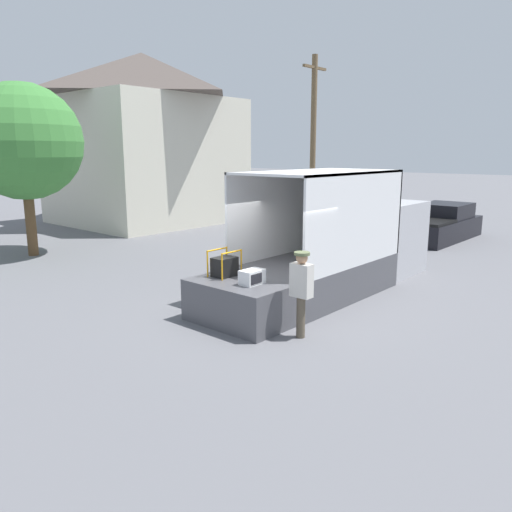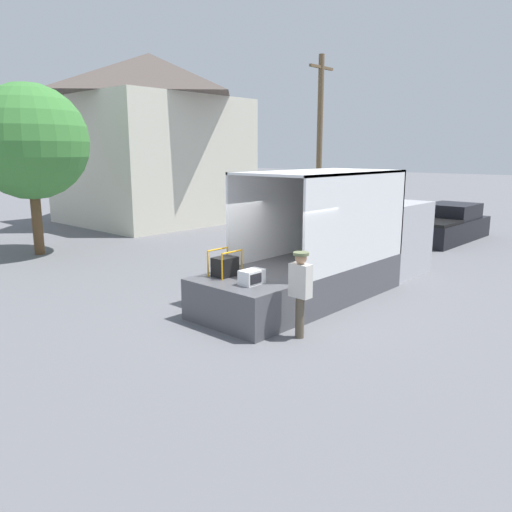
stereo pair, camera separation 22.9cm
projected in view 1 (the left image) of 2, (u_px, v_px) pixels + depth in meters
The scene contains 10 objects.
ground_plane at pixel (262, 314), 11.68m from camera, with size 160.00×160.00×0.00m, color slate.
box_truck at pixel (350, 250), 14.36m from camera, with size 6.82×2.37×3.25m.
tailgate_deck at pixel (240, 302), 11.04m from camera, with size 1.49×2.26×0.94m, color #4C4C51.
microwave at pixel (252, 277), 10.68m from camera, with size 0.53×0.35×0.32m.
portable_generator at pixel (225, 266), 11.37m from camera, with size 0.66×0.50×0.61m.
worker_person at pixel (301, 285), 10.01m from camera, with size 0.32×0.44×1.78m.
pickup_truck_black at pixel (439, 225), 21.56m from camera, with size 5.15×2.01×1.53m.
house_backdrop at pixel (145, 138), 26.48m from camera, with size 8.51×8.28×8.73m.
utility_pole at pixel (313, 140), 24.64m from camera, with size 1.80×0.28×8.30m.
street_tree at pixel (23, 142), 17.51m from camera, with size 4.08×4.08×6.12m.
Camera 1 is at (-8.48, -7.25, 3.73)m, focal length 35.00 mm.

